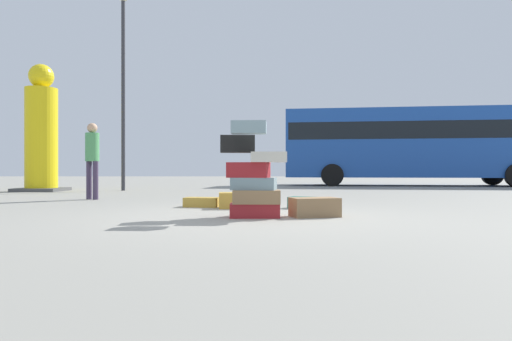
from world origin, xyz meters
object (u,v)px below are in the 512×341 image
at_px(suitcase_tower, 252,177).
at_px(suitcase_brown_upright_blue, 315,207).
at_px(yellow_dummy_statue, 41,135).
at_px(lamp_post, 123,61).
at_px(person_bearded_onlooker, 92,154).
at_px(parked_bus, 416,142).
at_px(suitcase_tan_behind_tower, 239,200).
at_px(suitcase_tan_right_side, 202,202).
at_px(suitcase_teal_foreground_near, 304,203).

xyz_separation_m(suitcase_tower, suitcase_brown_upright_blue, (0.87, 0.08, -0.42)).
bearing_deg(yellow_dummy_statue, lamp_post, 10.19).
bearing_deg(yellow_dummy_statue, person_bearded_onlooker, -52.26).
distance_m(person_bearded_onlooker, parked_bus, 13.72).
height_order(person_bearded_onlooker, lamp_post, lamp_post).
height_order(suitcase_tower, suitcase_tan_behind_tower, suitcase_tower).
bearing_deg(suitcase_tan_behind_tower, yellow_dummy_statue, 131.28).
relative_size(parked_bus, lamp_post, 1.71).
bearing_deg(suitcase_brown_upright_blue, suitcase_tan_right_side, 122.32).
xyz_separation_m(yellow_dummy_statue, lamp_post, (2.42, 0.43, 2.40)).
xyz_separation_m(suitcase_tan_behind_tower, suitcase_brown_upright_blue, (1.14, -1.41, -0.00)).
relative_size(suitcase_tan_behind_tower, suitcase_teal_foreground_near, 1.33).
distance_m(suitcase_tan_behind_tower, lamp_post, 8.76).
xyz_separation_m(suitcase_teal_foreground_near, person_bearded_onlooker, (-4.50, 2.28, 0.92)).
relative_size(suitcase_brown_upright_blue, lamp_post, 0.10).
height_order(suitcase_brown_upright_blue, person_bearded_onlooker, person_bearded_onlooker).
bearing_deg(parked_bus, suitcase_brown_upright_blue, -107.00).
relative_size(suitcase_brown_upright_blue, parked_bus, 0.06).
height_order(yellow_dummy_statue, parked_bus, yellow_dummy_statue).
bearing_deg(suitcase_tan_behind_tower, lamp_post, 116.45).
bearing_deg(suitcase_tan_right_side, yellow_dummy_statue, 143.88).
height_order(suitcase_tower, suitcase_brown_upright_blue, suitcase_tower).
bearing_deg(suitcase_tan_right_side, suitcase_brown_upright_blue, -33.09).
relative_size(suitcase_teal_foreground_near, parked_bus, 0.05).
distance_m(suitcase_tower, yellow_dummy_statue, 10.30).
relative_size(suitcase_tower, lamp_post, 0.21).
bearing_deg(suitcase_brown_upright_blue, suitcase_tower, 170.60).
relative_size(suitcase_tan_behind_tower, suitcase_tan_right_side, 1.12).
distance_m(suitcase_teal_foreground_near, suitcase_brown_upright_blue, 1.41).
distance_m(suitcase_tan_right_side, lamp_post, 8.29).
bearing_deg(parked_bus, suitcase_tan_behind_tower, -113.98).
bearing_deg(person_bearded_onlooker, suitcase_tower, -14.42).
relative_size(suitcase_teal_foreground_near, lamp_post, 0.08).
relative_size(suitcase_tan_right_side, person_bearded_onlooker, 0.35).
height_order(suitcase_tan_right_side, lamp_post, lamp_post).
bearing_deg(parked_bus, suitcase_tan_right_side, -116.99).
xyz_separation_m(suitcase_brown_upright_blue, parked_bus, (5.70, 12.81, 1.70)).
bearing_deg(suitcase_tower, suitcase_tan_right_side, 117.86).
distance_m(suitcase_tan_behind_tower, suitcase_teal_foreground_near, 1.13).
xyz_separation_m(suitcase_teal_foreground_near, suitcase_brown_upright_blue, (0.01, -1.41, 0.04)).
xyz_separation_m(suitcase_tan_right_side, suitcase_teal_foreground_near, (1.79, -0.27, 0.01)).
relative_size(suitcase_teal_foreground_near, yellow_dummy_statue, 0.13).
xyz_separation_m(suitcase_tower, suitcase_tan_right_side, (-0.93, 1.76, -0.47)).
height_order(suitcase_tower, parked_bus, parked_bus).
xyz_separation_m(suitcase_brown_upright_blue, person_bearded_onlooker, (-4.51, 3.69, 0.88)).
distance_m(suitcase_brown_upright_blue, parked_bus, 14.12).
xyz_separation_m(suitcase_tower, parked_bus, (6.58, 12.89, 1.28)).
bearing_deg(suitcase_teal_foreground_near, suitcase_brown_upright_blue, -66.19).
relative_size(person_bearded_onlooker, lamp_post, 0.27).
distance_m(suitcase_brown_upright_blue, lamp_post, 10.39).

